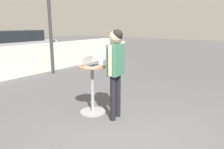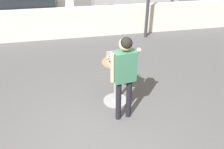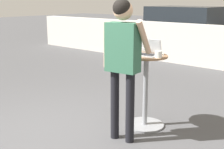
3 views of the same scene
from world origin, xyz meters
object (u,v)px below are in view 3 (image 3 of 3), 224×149
Objects in this scene: cafe_table at (146,90)px; standing_person at (123,52)px; laptop at (147,52)px; parked_car_near_street at (181,30)px; coffee_mug at (159,54)px.

standing_person is (0.04, -0.57, 0.61)m from cafe_table.
laptop reaches higher than cafe_table.
parked_car_near_street is (-2.50, 6.06, -0.35)m from standing_person.
parked_car_near_street is at bearing 115.85° from coffee_mug.
cafe_table is at bearing -65.87° from parked_car_near_street.
standing_person reaches higher than laptop.
cafe_table is 0.54m from laptop.
coffee_mug is at bearing -15.99° from laptop.
coffee_mug is at bearing -64.15° from parked_car_near_street.
standing_person is at bearing -85.31° from laptop.
coffee_mug is (0.23, -0.05, 0.54)m from cafe_table.
parked_car_near_street is (-2.45, 5.47, -0.28)m from laptop.
parked_car_near_street is (-2.46, 5.49, 0.26)m from cafe_table.
cafe_table is at bearing -59.86° from laptop.
laptop is at bearing 164.01° from coffee_mug.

